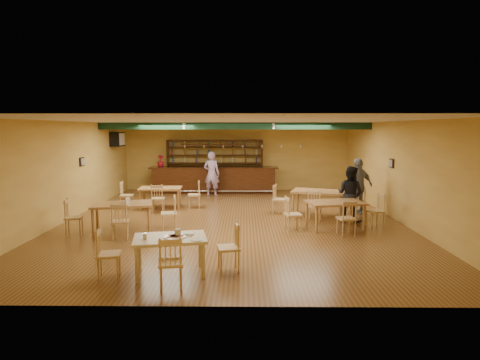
{
  "coord_description": "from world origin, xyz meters",
  "views": [
    {
      "loc": [
        0.36,
        -11.92,
        2.78
      ],
      "look_at": [
        0.22,
        0.6,
        1.15
      ],
      "focal_mm": 29.7,
      "sensor_mm": 36.0,
      "label": 1
    }
  ],
  "objects_px": {
    "dining_table_c": "(122,218)",
    "near_table": "(170,256)",
    "dining_table_a": "(161,198)",
    "bar_counter": "(214,180)",
    "patron_bar": "(212,174)",
    "dining_table_b": "(318,203)",
    "patron_right_a": "(350,194)",
    "dining_table_d": "(335,215)"
  },
  "relations": [
    {
      "from": "dining_table_c",
      "to": "near_table",
      "type": "height_order",
      "value": "dining_table_c"
    },
    {
      "from": "dining_table_a",
      "to": "near_table",
      "type": "distance_m",
      "value": 6.56
    },
    {
      "from": "bar_counter",
      "to": "patron_bar",
      "type": "bearing_deg",
      "value": -92.17
    },
    {
      "from": "dining_table_b",
      "to": "bar_counter",
      "type": "bearing_deg",
      "value": 146.97
    },
    {
      "from": "bar_counter",
      "to": "patron_bar",
      "type": "height_order",
      "value": "patron_bar"
    },
    {
      "from": "dining_table_c",
      "to": "patron_right_a",
      "type": "xyz_separation_m",
      "value": [
        6.45,
        1.29,
        0.44
      ]
    },
    {
      "from": "patron_bar",
      "to": "dining_table_b",
      "type": "bearing_deg",
      "value": 148.17
    },
    {
      "from": "dining_table_a",
      "to": "dining_table_c",
      "type": "height_order",
      "value": "dining_table_c"
    },
    {
      "from": "dining_table_a",
      "to": "dining_table_c",
      "type": "relative_size",
      "value": 0.93
    },
    {
      "from": "near_table",
      "to": "dining_table_b",
      "type": "bearing_deg",
      "value": 42.96
    },
    {
      "from": "bar_counter",
      "to": "dining_table_a",
      "type": "bearing_deg",
      "value": -115.81
    },
    {
      "from": "dining_table_c",
      "to": "patron_right_a",
      "type": "relative_size",
      "value": 0.94
    },
    {
      "from": "bar_counter",
      "to": "near_table",
      "type": "distance_m",
      "value": 9.75
    },
    {
      "from": "patron_bar",
      "to": "dining_table_a",
      "type": "bearing_deg",
      "value": 71.04
    },
    {
      "from": "bar_counter",
      "to": "patron_right_a",
      "type": "distance_m",
      "value": 6.97
    },
    {
      "from": "dining_table_a",
      "to": "patron_right_a",
      "type": "height_order",
      "value": "patron_right_a"
    },
    {
      "from": "patron_bar",
      "to": "patron_right_a",
      "type": "xyz_separation_m",
      "value": [
        4.51,
        -4.51,
        -0.09
      ]
    },
    {
      "from": "dining_table_b",
      "to": "patron_bar",
      "type": "xyz_separation_m",
      "value": [
        -3.71,
        3.71,
        0.52
      ]
    },
    {
      "from": "dining_table_b",
      "to": "patron_bar",
      "type": "bearing_deg",
      "value": 152.92
    },
    {
      "from": "near_table",
      "to": "patron_bar",
      "type": "bearing_deg",
      "value": 78.49
    },
    {
      "from": "near_table",
      "to": "dining_table_a",
      "type": "bearing_deg",
      "value": 92.38
    },
    {
      "from": "dining_table_a",
      "to": "patron_bar",
      "type": "relative_size",
      "value": 0.79
    },
    {
      "from": "dining_table_d",
      "to": "patron_bar",
      "type": "bearing_deg",
      "value": 114.35
    },
    {
      "from": "near_table",
      "to": "patron_right_a",
      "type": "height_order",
      "value": "patron_right_a"
    },
    {
      "from": "dining_table_b",
      "to": "dining_table_d",
      "type": "height_order",
      "value": "dining_table_b"
    },
    {
      "from": "bar_counter",
      "to": "dining_table_d",
      "type": "bearing_deg",
      "value": -58.3
    },
    {
      "from": "dining_table_c",
      "to": "patron_bar",
      "type": "height_order",
      "value": "patron_bar"
    },
    {
      "from": "bar_counter",
      "to": "dining_table_b",
      "type": "distance_m",
      "value": 5.85
    },
    {
      "from": "near_table",
      "to": "patron_right_a",
      "type": "xyz_separation_m",
      "value": [
        4.58,
        4.41,
        0.47
      ]
    },
    {
      "from": "bar_counter",
      "to": "dining_table_c",
      "type": "distance_m",
      "value": 6.92
    },
    {
      "from": "dining_table_d",
      "to": "patron_right_a",
      "type": "xyz_separation_m",
      "value": [
        0.64,
        0.88,
        0.45
      ]
    },
    {
      "from": "dining_table_d",
      "to": "patron_bar",
      "type": "relative_size",
      "value": 0.83
    },
    {
      "from": "dining_table_b",
      "to": "dining_table_c",
      "type": "height_order",
      "value": "dining_table_b"
    },
    {
      "from": "dining_table_b",
      "to": "dining_table_c",
      "type": "xyz_separation_m",
      "value": [
        -5.65,
        -2.09,
        -0.01
      ]
    },
    {
      "from": "dining_table_b",
      "to": "patron_bar",
      "type": "height_order",
      "value": "patron_bar"
    },
    {
      "from": "dining_table_c",
      "to": "bar_counter",
      "type": "bearing_deg",
      "value": 60.88
    },
    {
      "from": "dining_table_c",
      "to": "dining_table_a",
      "type": "bearing_deg",
      "value": 71.39
    },
    {
      "from": "near_table",
      "to": "patron_bar",
      "type": "height_order",
      "value": "patron_bar"
    },
    {
      "from": "patron_bar",
      "to": "dining_table_d",
      "type": "bearing_deg",
      "value": 138.87
    },
    {
      "from": "patron_right_a",
      "to": "patron_bar",
      "type": "bearing_deg",
      "value": -3.1
    },
    {
      "from": "dining_table_c",
      "to": "near_table",
      "type": "distance_m",
      "value": 3.64
    },
    {
      "from": "dining_table_d",
      "to": "near_table",
      "type": "relative_size",
      "value": 1.13
    }
  ]
}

